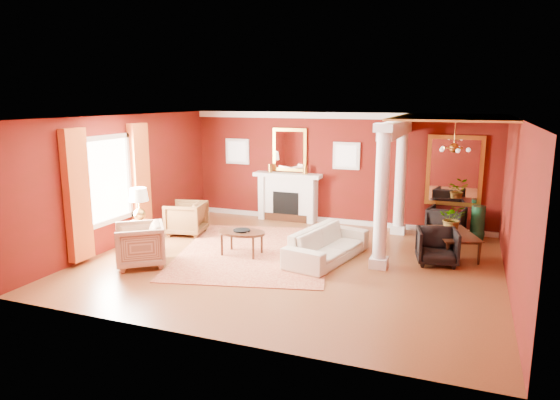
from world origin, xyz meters
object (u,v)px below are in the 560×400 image
at_px(armchair_stripe, 140,243).
at_px(dining_table, 455,237).
at_px(side_table, 139,210).
at_px(coffee_table, 242,233).
at_px(armchair_leopard, 186,217).
at_px(sofa, 328,239).

distance_m(armchair_stripe, dining_table, 6.48).
bearing_deg(side_table, armchair_stripe, -54.89).
height_order(coffee_table, dining_table, dining_table).
height_order(armchair_leopard, side_table, side_table).
relative_size(armchair_leopard, coffee_table, 0.86).
relative_size(armchair_stripe, coffee_table, 0.91).
height_order(armchair_leopard, armchair_stripe, armchair_stripe).
bearing_deg(side_table, dining_table, 18.55).
distance_m(armchair_leopard, dining_table, 6.19).
height_order(coffee_table, side_table, side_table).
distance_m(sofa, side_table, 4.04).
bearing_deg(side_table, sofa, 12.66).
distance_m(sofa, dining_table, 2.73).
xyz_separation_m(coffee_table, side_table, (-2.15, -0.54, 0.45)).
relative_size(armchair_stripe, dining_table, 0.68).
bearing_deg(dining_table, armchair_leopard, 75.50).
bearing_deg(armchair_leopard, coffee_table, 52.12).
relative_size(sofa, armchair_stripe, 2.38).
height_order(armchair_stripe, coffee_table, armchair_stripe).
height_order(armchair_stripe, dining_table, armchair_stripe).
distance_m(coffee_table, side_table, 2.26).
height_order(side_table, dining_table, side_table).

